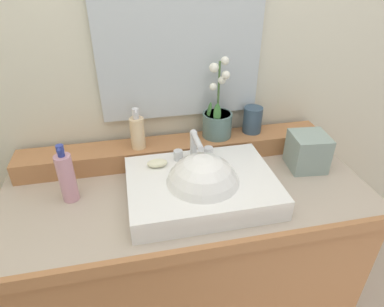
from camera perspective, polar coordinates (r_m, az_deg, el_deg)
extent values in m
cube|color=beige|center=(1.31, -4.78, 24.12)|extent=(3.18, 0.20, 2.76)
cube|color=#A96E42|center=(1.47, -0.79, -19.71)|extent=(1.24, 0.53, 0.80)
cube|color=#AE9E8A|center=(1.17, -0.94, -6.73)|extent=(1.27, 0.55, 0.04)
cube|color=#A96E42|center=(0.97, 2.38, -16.64)|extent=(1.27, 0.02, 0.04)
cube|color=#A96E42|center=(1.30, -2.70, 0.62)|extent=(1.19, 0.13, 0.08)
cube|color=white|center=(1.10, 1.63, -5.76)|extent=(0.48, 0.36, 0.07)
sphere|color=white|center=(1.09, 1.85, -6.32)|extent=(0.25, 0.25, 0.25)
cylinder|color=silver|center=(1.16, 0.25, 1.36)|extent=(0.02, 0.02, 0.10)
cylinder|color=silver|center=(1.08, 0.88, 2.22)|extent=(0.02, 0.11, 0.02)
sphere|color=silver|center=(1.13, 0.26, 3.55)|extent=(0.03, 0.03, 0.03)
cylinder|color=silver|center=(1.16, -2.40, -0.28)|extent=(0.03, 0.03, 0.04)
cylinder|color=silver|center=(1.18, 2.85, 0.30)|extent=(0.03, 0.03, 0.04)
ellipsoid|color=beige|center=(1.14, -6.02, -1.67)|extent=(0.07, 0.04, 0.02)
cylinder|color=slate|center=(1.30, 4.36, 5.00)|extent=(0.12, 0.12, 0.10)
cylinder|color=tan|center=(1.29, 4.43, 6.67)|extent=(0.10, 0.10, 0.01)
cylinder|color=#476B38|center=(1.25, 4.63, 11.13)|extent=(0.01, 0.01, 0.20)
ellipsoid|color=#387033|center=(1.26, 2.97, 7.32)|extent=(0.03, 0.03, 0.07)
ellipsoid|color=#387033|center=(1.24, 4.36, 6.78)|extent=(0.03, 0.03, 0.08)
sphere|color=white|center=(1.23, 3.67, 11.45)|extent=(0.03, 0.03, 0.03)
sphere|color=white|center=(1.23, 5.20, 12.50)|extent=(0.03, 0.03, 0.03)
sphere|color=white|center=(1.22, 5.89, 13.33)|extent=(0.03, 0.03, 0.03)
sphere|color=white|center=(1.22, 3.83, 14.58)|extent=(0.03, 0.03, 0.03)
sphere|color=white|center=(1.22, 5.71, 15.65)|extent=(0.03, 0.03, 0.03)
cylinder|color=beige|center=(1.23, -9.39, 3.49)|extent=(0.05, 0.05, 0.12)
cylinder|color=silver|center=(1.20, -9.67, 6.38)|extent=(0.02, 0.02, 0.02)
cylinder|color=silver|center=(1.19, -9.75, 7.20)|extent=(0.02, 0.02, 0.02)
cylinder|color=silver|center=(1.18, -9.72, 7.10)|extent=(0.01, 0.03, 0.01)
cylinder|color=#344A5D|center=(1.35, 10.41, 5.76)|extent=(0.08, 0.08, 0.10)
cylinder|color=#CA8FA0|center=(1.14, -20.78, -4.00)|extent=(0.05, 0.05, 0.17)
cylinder|color=navy|center=(1.09, -21.68, -0.02)|extent=(0.02, 0.02, 0.02)
cylinder|color=navy|center=(1.08, -21.88, 0.84)|extent=(0.02, 0.02, 0.02)
cylinder|color=navy|center=(1.06, -22.01, 0.64)|extent=(0.01, 0.03, 0.01)
cube|color=gray|center=(1.31, 19.32, 0.35)|extent=(0.14, 0.14, 0.14)
cube|color=silver|center=(1.23, -1.95, 16.86)|extent=(0.60, 0.02, 0.47)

